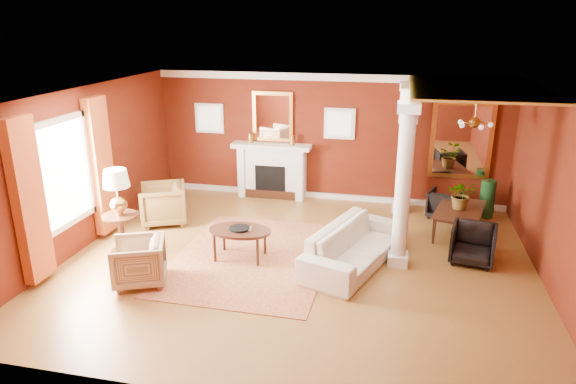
% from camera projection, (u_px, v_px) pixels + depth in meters
% --- Properties ---
extents(ground, '(8.00, 8.00, 0.00)m').
position_uv_depth(ground, '(298.00, 262.00, 8.96)').
color(ground, brown).
rests_on(ground, ground).
extents(room_shell, '(8.04, 7.04, 2.92)m').
position_uv_depth(room_shell, '(299.00, 150.00, 8.31)').
color(room_shell, '#561B0B').
rests_on(room_shell, ground).
extents(fireplace, '(1.85, 0.42, 1.29)m').
position_uv_depth(fireplace, '(272.00, 171.00, 12.09)').
color(fireplace, white).
rests_on(fireplace, ground).
extents(overmantel_mirror, '(0.95, 0.07, 1.15)m').
position_uv_depth(overmantel_mirror, '(273.00, 117.00, 11.81)').
color(overmantel_mirror, gold).
rests_on(overmantel_mirror, fireplace).
extents(flank_window_left, '(0.70, 0.07, 0.70)m').
position_uv_depth(flank_window_left, '(209.00, 118.00, 12.17)').
color(flank_window_left, white).
rests_on(flank_window_left, room_shell).
extents(flank_window_right, '(0.70, 0.07, 0.70)m').
position_uv_depth(flank_window_right, '(340.00, 124.00, 11.54)').
color(flank_window_right, white).
rests_on(flank_window_right, room_shell).
extents(left_window, '(0.21, 2.55, 2.60)m').
position_uv_depth(left_window, '(68.00, 180.00, 8.74)').
color(left_window, white).
rests_on(left_window, room_shell).
extents(column_front, '(0.36, 0.36, 2.80)m').
position_uv_depth(column_front, '(403.00, 186.00, 8.43)').
color(column_front, white).
rests_on(column_front, ground).
extents(column_back, '(0.36, 0.36, 2.80)m').
position_uv_depth(column_back, '(404.00, 148.00, 10.93)').
color(column_back, white).
rests_on(column_back, ground).
extents(header_beam, '(0.30, 3.20, 0.32)m').
position_uv_depth(header_beam, '(408.00, 99.00, 9.53)').
color(header_beam, white).
rests_on(header_beam, column_front).
extents(amber_ceiling, '(2.30, 3.40, 0.04)m').
position_uv_depth(amber_ceiling, '(476.00, 88.00, 9.08)').
color(amber_ceiling, gold).
rests_on(amber_ceiling, room_shell).
extents(dining_mirror, '(1.30, 0.07, 1.70)m').
position_uv_depth(dining_mirror, '(461.00, 140.00, 11.07)').
color(dining_mirror, gold).
rests_on(dining_mirror, room_shell).
extents(chandelier, '(0.60, 0.62, 0.75)m').
position_uv_depth(chandelier, '(474.00, 123.00, 9.31)').
color(chandelier, '#BA8C3A').
rests_on(chandelier, room_shell).
extents(crown_trim, '(8.00, 0.08, 0.16)m').
position_uv_depth(crown_trim, '(330.00, 77.00, 11.26)').
color(crown_trim, white).
rests_on(crown_trim, room_shell).
extents(base_trim, '(8.00, 0.08, 0.12)m').
position_uv_depth(base_trim, '(327.00, 196.00, 12.14)').
color(base_trim, white).
rests_on(base_trim, ground).
extents(rug, '(2.71, 3.59, 0.01)m').
position_uv_depth(rug, '(252.00, 257.00, 9.15)').
color(rug, maroon).
rests_on(rug, ground).
extents(sofa, '(1.47, 2.50, 0.94)m').
position_uv_depth(sofa, '(355.00, 239.00, 8.74)').
color(sofa, beige).
rests_on(sofa, ground).
extents(armchair_leopard, '(1.13, 1.15, 0.91)m').
position_uv_depth(armchair_leopard, '(163.00, 202.00, 10.56)').
color(armchair_leopard, black).
rests_on(armchair_leopard, ground).
extents(armchair_stripe, '(0.99, 1.02, 0.81)m').
position_uv_depth(armchair_stripe, '(139.00, 260.00, 8.15)').
color(armchair_stripe, tan).
rests_on(armchair_stripe, ground).
extents(coffee_table, '(1.10, 1.10, 0.56)m').
position_uv_depth(coffee_table, '(240.00, 232.00, 8.96)').
color(coffee_table, black).
rests_on(coffee_table, ground).
extents(coffee_book, '(0.15, 0.05, 0.21)m').
position_uv_depth(coffee_book, '(242.00, 224.00, 8.92)').
color(coffee_book, black).
rests_on(coffee_book, coffee_table).
extents(side_table, '(0.63, 0.63, 1.57)m').
position_uv_depth(side_table, '(118.00, 197.00, 9.00)').
color(side_table, black).
rests_on(side_table, ground).
extents(dining_table, '(0.86, 1.57, 0.83)m').
position_uv_depth(dining_table, '(461.00, 214.00, 10.00)').
color(dining_table, black).
rests_on(dining_table, ground).
extents(dining_chair_near, '(0.83, 0.80, 0.74)m').
position_uv_depth(dining_chair_near, '(473.00, 242.00, 8.87)').
color(dining_chair_near, black).
rests_on(dining_chair_near, ground).
extents(dining_chair_far, '(0.80, 0.77, 0.66)m').
position_uv_depth(dining_chair_far, '(445.00, 203.00, 10.90)').
color(dining_chair_far, black).
rests_on(dining_chair_far, ground).
extents(green_urn, '(0.35, 0.35, 0.83)m').
position_uv_depth(green_urn, '(487.00, 203.00, 10.92)').
color(green_urn, '#14401A').
rests_on(green_urn, ground).
extents(potted_plant, '(0.55, 0.61, 0.46)m').
position_uv_depth(potted_plant, '(463.00, 182.00, 9.83)').
color(potted_plant, '#26591E').
rests_on(potted_plant, dining_table).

